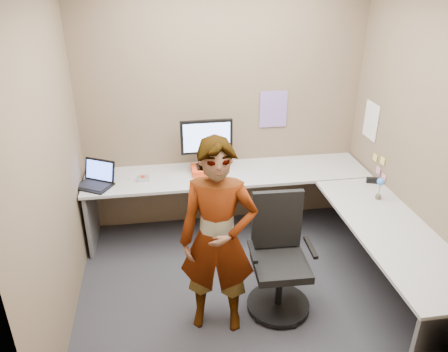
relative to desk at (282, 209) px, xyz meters
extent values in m
plane|color=#242328|center=(-0.44, -0.39, -0.59)|extent=(3.00, 3.00, 0.00)
plane|color=#746048|center=(-0.44, 0.91, 0.76)|extent=(3.00, 0.00, 3.00)
plane|color=#746048|center=(1.06, -0.39, 0.76)|extent=(0.00, 2.70, 2.70)
plane|color=#746048|center=(-1.94, -0.39, 0.76)|extent=(0.00, 2.70, 2.70)
cube|color=#A8A8A8|center=(-0.44, 0.59, 0.13)|extent=(2.96, 0.65, 0.03)
cube|color=#A8A8A8|center=(0.74, -0.71, 0.13)|extent=(0.65, 1.91, 0.03)
cube|color=#59595B|center=(-1.88, 0.59, -0.24)|extent=(0.04, 0.60, 0.70)
cube|color=#59595B|center=(1.00, 0.59, -0.24)|extent=(0.04, 0.60, 0.70)
cube|color=red|center=(-0.65, 0.62, 0.17)|extent=(0.34, 0.25, 0.07)
cube|color=black|center=(-0.65, 0.62, 0.22)|extent=(0.22, 0.16, 0.02)
cube|color=black|center=(-0.65, 0.65, 0.29)|extent=(0.06, 0.05, 0.13)
cube|color=black|center=(-0.65, 0.65, 0.54)|extent=(0.53, 0.05, 0.36)
cube|color=#8EA7F5|center=(-0.65, 0.62, 0.54)|extent=(0.48, 0.01, 0.30)
cube|color=black|center=(-1.79, 0.47, 0.15)|extent=(0.41, 0.38, 0.02)
cube|color=black|center=(-1.73, 0.57, 0.27)|extent=(0.33, 0.23, 0.22)
cube|color=#5072FF|center=(-1.73, 0.57, 0.27)|extent=(0.28, 0.19, 0.18)
cube|color=#B7B7BC|center=(-1.31, 0.53, 0.16)|extent=(0.12, 0.08, 0.04)
sphere|color=red|center=(-1.31, 0.52, 0.19)|extent=(0.04, 0.04, 0.04)
cone|color=white|center=(-0.72, 0.36, 0.17)|extent=(0.10, 0.10, 0.06)
cube|color=black|center=(0.98, 0.13, 0.17)|extent=(0.15, 0.09, 0.05)
cylinder|color=brown|center=(0.86, -0.19, 0.16)|extent=(0.05, 0.05, 0.04)
cylinder|color=#338C3F|center=(0.86, -0.19, 0.25)|extent=(0.01, 0.01, 0.14)
sphere|color=#4182E6|center=(0.86, -0.19, 0.32)|extent=(0.07, 0.07, 0.07)
cube|color=#846BB7|center=(0.11, 0.90, 0.71)|extent=(0.30, 0.01, 0.40)
cube|color=white|center=(1.05, 0.51, 0.66)|extent=(0.01, 0.28, 0.38)
cube|color=#F2E059|center=(1.05, 0.16, 0.36)|extent=(0.01, 0.07, 0.07)
cube|color=pink|center=(1.05, 0.21, 0.23)|extent=(0.01, 0.07, 0.07)
cube|color=pink|center=(1.05, 0.09, 0.21)|extent=(0.01, 0.07, 0.07)
cube|color=#F2E059|center=(1.05, 0.31, 0.33)|extent=(0.01, 0.07, 0.07)
cylinder|color=black|center=(-0.20, -0.68, -0.55)|extent=(0.54, 0.54, 0.04)
cylinder|color=black|center=(-0.20, -0.68, -0.34)|extent=(0.06, 0.06, 0.39)
cube|color=black|center=(-0.20, -0.68, -0.13)|extent=(0.46, 0.46, 0.07)
cube|color=black|center=(-0.19, -0.47, 0.19)|extent=(0.43, 0.06, 0.53)
cube|color=black|center=(-0.44, -0.67, 0.03)|extent=(0.05, 0.29, 0.03)
cube|color=black|center=(0.05, -0.69, 0.03)|extent=(0.05, 0.29, 0.03)
imported|color=#999399|center=(-0.73, -0.75, 0.23)|extent=(0.66, 0.51, 1.63)
camera|label=1|loc=(-1.11, -3.50, 2.12)|focal=35.00mm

